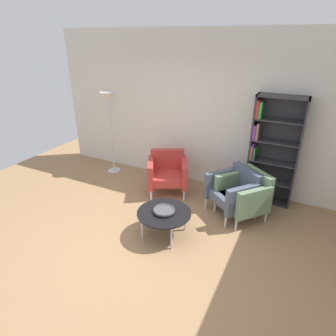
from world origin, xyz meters
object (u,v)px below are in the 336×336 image
Objects in this scene: bookshelf_tall at (270,152)px; armchair_near_window at (235,191)px; coffee_table_low at (164,214)px; floor_lamp_torchiere at (109,106)px; armchair_corner_red at (167,172)px; decorative_bowl at (164,210)px; armchair_by_bookshelf at (245,194)px.

bookshelf_tall is 2.00× the size of armchair_near_window.
bookshelf_tall is at bearing 56.80° from coffee_table_low.
floor_lamp_torchiere reaches higher than coffee_table_low.
armchair_corner_red is at bearing -162.44° from bookshelf_tall.
decorative_bowl is at bearing -36.57° from floor_lamp_torchiere.
armchair_near_window is (0.77, 1.06, 0.04)m from coffee_table_low.
armchair_by_bookshelf is 0.55× the size of floor_lamp_torchiere.
armchair_by_bookshelf is at bearing 48.12° from decorative_bowl.
decorative_bowl is 1.31m from armchair_near_window.
coffee_table_low is 0.06m from decorative_bowl.
armchair_corner_red is at bearing 114.50° from decorative_bowl.
floor_lamp_torchiere is at bearing -175.44° from bookshelf_tall.
decorative_bowl is 0.35× the size of armchair_corner_red.
armchair_near_window is at bearing 54.00° from coffee_table_low.
bookshelf_tall is 1.09× the size of floor_lamp_torchiere.
bookshelf_tall is at bearing 4.56° from floor_lamp_torchiere.
coffee_table_low is at bearing -92.46° from armchair_corner_red.
armchair_by_bookshelf is at bearing 36.61° from armchair_near_window.
armchair_near_window is at bearing -33.84° from armchair_corner_red.
coffee_table_low is 0.84× the size of armchair_by_bookshelf.
coffee_table_low is 1.31m from armchair_near_window.
coffee_table_low is 0.87× the size of armchair_corner_red.
floor_lamp_torchiere is at bearing 143.43° from decorative_bowl.
floor_lamp_torchiere is (-2.80, 0.45, 1.03)m from armchair_near_window.
decorative_bowl is 0.18× the size of floor_lamp_torchiere.
coffee_table_low is at bearing -86.87° from armchair_near_window.
floor_lamp_torchiere is (-1.47, 0.29, 1.03)m from armchair_corner_red.
decorative_bowl is at bearing -92.46° from armchair_corner_red.
armchair_corner_red is at bearing -11.00° from floor_lamp_torchiere.
armchair_by_bookshelf is (1.50, -0.17, 0.00)m from armchair_corner_red.
decorative_bowl is 2.72m from floor_lamp_torchiere.
armchair_near_window is 1.00× the size of armchair_by_bookshelf.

